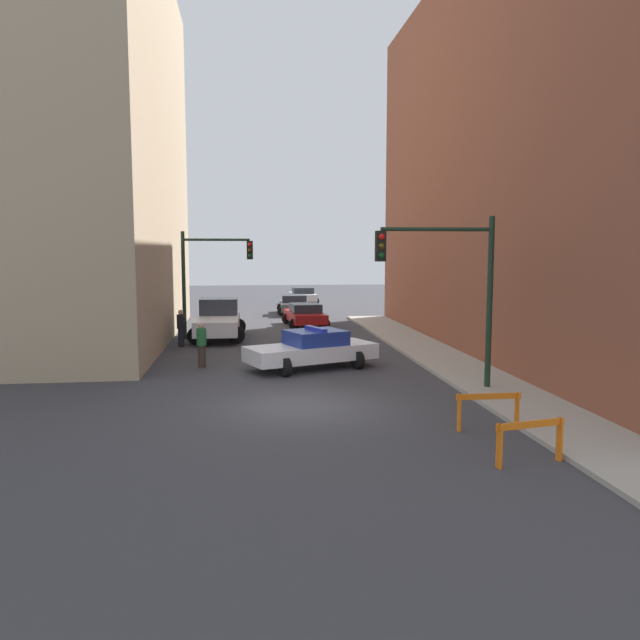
{
  "coord_description": "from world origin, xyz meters",
  "views": [
    {
      "loc": [
        -1.52,
        -16.85,
        4.31
      ],
      "look_at": [
        1.21,
        5.36,
        1.79
      ],
      "focal_mm": 35.0,
      "sensor_mm": 36.0,
      "label": 1
    }
  ],
  "objects_px": {
    "parked_car_near": "(305,315)",
    "traffic_light_near": "(453,276)",
    "pedestrian_corner": "(181,327)",
    "white_truck": "(218,320)",
    "barrier_mid": "(488,405)",
    "parked_car_mid": "(294,304)",
    "police_car": "(312,349)",
    "parked_car_far": "(303,295)",
    "pedestrian_crossing": "(202,344)",
    "traffic_light_far": "(206,269)",
    "barrier_front": "(530,435)"
  },
  "relations": [
    {
      "from": "pedestrian_corner",
      "to": "traffic_light_near",
      "type": "bearing_deg",
      "value": 36.2
    },
    {
      "from": "traffic_light_near",
      "to": "parked_car_near",
      "type": "relative_size",
      "value": 1.17
    },
    {
      "from": "barrier_front",
      "to": "parked_car_near",
      "type": "bearing_deg",
      "value": 95.54
    },
    {
      "from": "police_car",
      "to": "pedestrian_corner",
      "type": "height_order",
      "value": "pedestrian_corner"
    },
    {
      "from": "pedestrian_corner",
      "to": "barrier_front",
      "type": "height_order",
      "value": "pedestrian_corner"
    },
    {
      "from": "parked_car_mid",
      "to": "barrier_front",
      "type": "relative_size",
      "value": 2.77
    },
    {
      "from": "traffic_light_near",
      "to": "parked_car_near",
      "type": "height_order",
      "value": "traffic_light_near"
    },
    {
      "from": "traffic_light_near",
      "to": "pedestrian_corner",
      "type": "relative_size",
      "value": 3.13
    },
    {
      "from": "parked_car_far",
      "to": "pedestrian_crossing",
      "type": "bearing_deg",
      "value": -105.29
    },
    {
      "from": "police_car",
      "to": "pedestrian_crossing",
      "type": "relative_size",
      "value": 3.04
    },
    {
      "from": "traffic_light_near",
      "to": "parked_car_mid",
      "type": "relative_size",
      "value": 1.19
    },
    {
      "from": "white_truck",
      "to": "parked_car_near",
      "type": "relative_size",
      "value": 1.23
    },
    {
      "from": "police_car",
      "to": "pedestrian_crossing",
      "type": "bearing_deg",
      "value": 57.29
    },
    {
      "from": "parked_car_mid",
      "to": "barrier_mid",
      "type": "xyz_separation_m",
      "value": [
        2.43,
        -27.77,
        -0.06
      ]
    },
    {
      "from": "pedestrian_corner",
      "to": "barrier_mid",
      "type": "height_order",
      "value": "pedestrian_corner"
    },
    {
      "from": "traffic_light_near",
      "to": "pedestrian_corner",
      "type": "distance_m",
      "value": 13.84
    },
    {
      "from": "barrier_mid",
      "to": "parked_car_far",
      "type": "bearing_deg",
      "value": 91.69
    },
    {
      "from": "police_car",
      "to": "white_truck",
      "type": "distance_m",
      "value": 9.19
    },
    {
      "from": "parked_car_mid",
      "to": "pedestrian_corner",
      "type": "distance_m",
      "value": 14.87
    },
    {
      "from": "traffic_light_near",
      "to": "parked_car_mid",
      "type": "distance_m",
      "value": 24.0
    },
    {
      "from": "pedestrian_crossing",
      "to": "barrier_front",
      "type": "distance_m",
      "value": 13.58
    },
    {
      "from": "traffic_light_near",
      "to": "parked_car_near",
      "type": "bearing_deg",
      "value": 99.58
    },
    {
      "from": "traffic_light_near",
      "to": "traffic_light_far",
      "type": "xyz_separation_m",
      "value": [
        -8.03,
        12.63,
        -0.13
      ]
    },
    {
      "from": "traffic_light_near",
      "to": "barrier_mid",
      "type": "bearing_deg",
      "value": -96.47
    },
    {
      "from": "police_car",
      "to": "white_truck",
      "type": "bearing_deg",
      "value": 1.98
    },
    {
      "from": "traffic_light_near",
      "to": "parked_car_far",
      "type": "relative_size",
      "value": 1.19
    },
    {
      "from": "traffic_light_near",
      "to": "parked_car_far",
      "type": "xyz_separation_m",
      "value": [
        -1.53,
        31.91,
        -2.86
      ]
    },
    {
      "from": "parked_car_mid",
      "to": "barrier_front",
      "type": "distance_m",
      "value": 30.27
    },
    {
      "from": "police_car",
      "to": "parked_car_far",
      "type": "bearing_deg",
      "value": -26.47
    },
    {
      "from": "parked_car_near",
      "to": "parked_car_mid",
      "type": "xyz_separation_m",
      "value": [
        -0.08,
        6.94,
        0.0
      ]
    },
    {
      "from": "traffic_light_far",
      "to": "parked_car_far",
      "type": "bearing_deg",
      "value": 71.38
    },
    {
      "from": "pedestrian_corner",
      "to": "traffic_light_far",
      "type": "bearing_deg",
      "value": 152.03
    },
    {
      "from": "traffic_light_far",
      "to": "barrier_front",
      "type": "xyz_separation_m",
      "value": [
        7.47,
        -19.15,
        -2.78
      ]
    },
    {
      "from": "white_truck",
      "to": "barrier_mid",
      "type": "distance_m",
      "value": 18.12
    },
    {
      "from": "barrier_mid",
      "to": "parked_car_near",
      "type": "bearing_deg",
      "value": 96.45
    },
    {
      "from": "parked_car_near",
      "to": "traffic_light_near",
      "type": "bearing_deg",
      "value": -84.9
    },
    {
      "from": "parked_car_mid",
      "to": "pedestrian_corner",
      "type": "relative_size",
      "value": 2.63
    },
    {
      "from": "parked_car_far",
      "to": "traffic_light_far",
      "type": "bearing_deg",
      "value": -110.8
    },
    {
      "from": "traffic_light_far",
      "to": "barrier_mid",
      "type": "height_order",
      "value": "traffic_light_far"
    },
    {
      "from": "pedestrian_corner",
      "to": "white_truck",
      "type": "bearing_deg",
      "value": 142.13
    },
    {
      "from": "barrier_mid",
      "to": "pedestrian_crossing",
      "type": "bearing_deg",
      "value": 129.04
    },
    {
      "from": "police_car",
      "to": "barrier_front",
      "type": "height_order",
      "value": "police_car"
    },
    {
      "from": "parked_car_near",
      "to": "police_car",
      "type": "bearing_deg",
      "value": -98.94
    },
    {
      "from": "police_car",
      "to": "parked_car_near",
      "type": "bearing_deg",
      "value": -26.25
    },
    {
      "from": "traffic_light_near",
      "to": "barrier_mid",
      "type": "xyz_separation_m",
      "value": [
        -0.47,
        -4.11,
        -2.91
      ]
    },
    {
      "from": "parked_car_near",
      "to": "pedestrian_crossing",
      "type": "distance_m",
      "value": 12.78
    },
    {
      "from": "police_car",
      "to": "pedestrian_crossing",
      "type": "distance_m",
      "value": 4.09
    },
    {
      "from": "pedestrian_crossing",
      "to": "barrier_mid",
      "type": "height_order",
      "value": "pedestrian_crossing"
    },
    {
      "from": "barrier_mid",
      "to": "traffic_light_near",
      "type": "bearing_deg",
      "value": 83.53
    },
    {
      "from": "parked_car_mid",
      "to": "parked_car_far",
      "type": "xyz_separation_m",
      "value": [
        1.37,
        8.26,
        0.0
      ]
    }
  ]
}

